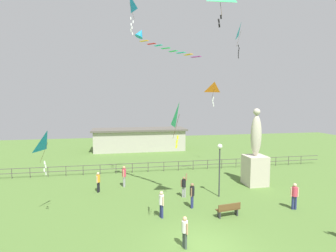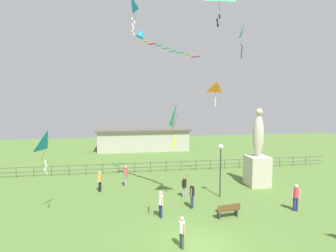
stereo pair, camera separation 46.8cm
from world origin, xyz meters
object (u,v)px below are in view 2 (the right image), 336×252
(statue_monument, at_px, (258,161))
(person_7, at_px, (100,180))
(person_6, at_px, (184,185))
(person_3, at_px, (192,194))
(park_bench, at_px, (228,210))
(streamer_kite, at_px, (145,36))
(kite_4, at_px, (244,31))
(person_0, at_px, (126,175))
(lamppost, at_px, (221,158))
(kite_2, at_px, (131,5))
(kite_3, at_px, (48,143))
(kite_0, at_px, (217,88))
(person_4, at_px, (296,196))
(person_2, at_px, (161,202))
(person_5, at_px, (182,230))
(kite_5, at_px, (177,115))

(statue_monument, relative_size, person_7, 4.08)
(person_7, bearing_deg, person_6, -20.34)
(person_3, distance_m, person_7, 7.55)
(park_bench, distance_m, streamer_kite, 12.81)
(park_bench, distance_m, kite_4, 17.43)
(statue_monument, bearing_deg, streamer_kite, -174.45)
(person_0, distance_m, kite_4, 17.34)
(lamppost, height_order, kite_2, kite_2)
(kite_3, relative_size, kite_4, 0.75)
(person_7, height_order, kite_4, kite_4)
(lamppost, bearing_deg, person_7, 163.35)
(kite_0, distance_m, kite_4, 7.10)
(lamppost, distance_m, person_4, 5.33)
(person_6, bearing_deg, lamppost, -7.24)
(person_2, distance_m, person_3, 2.47)
(statue_monument, xyz_separation_m, kite_4, (0.66, 4.60, 11.65))
(kite_0, bearing_deg, statue_monument, -34.92)
(park_bench, bearing_deg, kite_4, 61.87)
(person_0, xyz_separation_m, kite_3, (-4.40, -5.39, 3.60))
(lamppost, distance_m, kite_3, 11.46)
(statue_monument, xyz_separation_m, person_7, (-12.73, 0.55, -1.12))
(kite_0, bearing_deg, person_0, -176.00)
(kite_4, bearing_deg, person_3, -130.72)
(person_4, xyz_separation_m, person_6, (-6.47, 3.45, -0.09))
(statue_monument, xyz_separation_m, person_3, (-6.49, -3.70, -1.07))
(person_5, bearing_deg, person_4, 21.10)
(person_5, xyz_separation_m, person_7, (-4.56, 8.86, 0.00))
(person_2, bearing_deg, person_5, -81.23)
(statue_monument, bearing_deg, person_7, 177.52)
(kite_2, bearing_deg, person_3, -50.13)
(kite_2, bearing_deg, person_5, -77.47)
(park_bench, distance_m, person_0, 9.20)
(person_0, relative_size, person_6, 0.95)
(person_7, relative_size, kite_0, 0.75)
(statue_monument, distance_m, kite_0, 7.04)
(person_0, distance_m, person_6, 5.30)
(person_0, bearing_deg, person_2, -71.96)
(streamer_kite, bearing_deg, kite_4, 29.04)
(park_bench, height_order, kite_5, kite_5)
(person_7, bearing_deg, person_4, -24.40)
(kite_0, height_order, kite_5, kite_0)
(person_5, relative_size, kite_0, 0.74)
(kite_2, bearing_deg, person_2, -75.12)
(kite_2, bearing_deg, kite_4, 19.81)
(person_6, distance_m, person_7, 6.59)
(statue_monument, height_order, kite_0, kite_0)
(statue_monument, height_order, person_4, statue_monument)
(person_0, bearing_deg, kite_5, -73.92)
(kite_3, bearing_deg, kite_5, -26.11)
(lamppost, bearing_deg, park_bench, -102.32)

